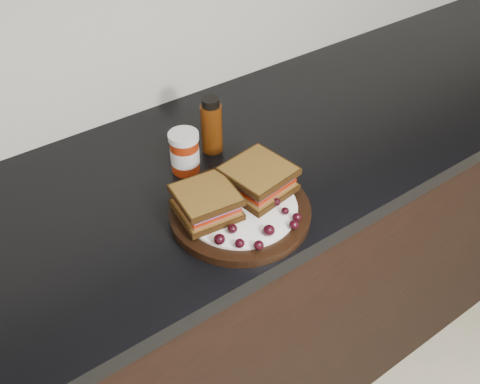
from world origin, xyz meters
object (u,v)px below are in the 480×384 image
object	(u,v)px
plate	(240,211)
oil_bottle	(211,125)
sandwich_left	(206,202)
condiment_jar	(185,152)

from	to	relation	value
plate	oil_bottle	size ratio (longest dim) A/B	2.10
sandwich_left	oil_bottle	bearing A→B (deg)	61.05
sandwich_left	condiment_jar	bearing A→B (deg)	79.70
plate	oil_bottle	distance (m)	0.24
plate	sandwich_left	distance (m)	0.08
plate	sandwich_left	bearing A→B (deg)	159.95
sandwich_left	oil_bottle	size ratio (longest dim) A/B	0.83
plate	oil_bottle	xyz separation A→B (m)	(0.08, 0.22, 0.06)
condiment_jar	oil_bottle	world-z (taller)	oil_bottle
plate	oil_bottle	bearing A→B (deg)	70.57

